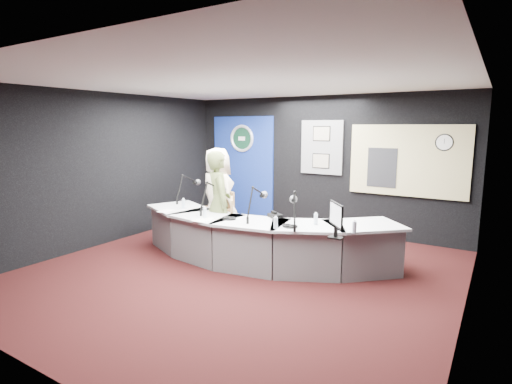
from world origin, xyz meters
The scene contains 33 objects.
ground centered at (0.00, 0.00, 0.00)m, with size 6.00×6.00×0.00m, color black.
ceiling centered at (0.00, 0.00, 2.80)m, with size 6.00×6.00×0.02m, color silver.
wall_back centered at (0.00, 3.00, 1.40)m, with size 6.00×0.02×2.80m, color black.
wall_front centered at (0.00, -3.00, 1.40)m, with size 6.00×0.02×2.80m, color black.
wall_left centered at (-3.00, 0.00, 1.40)m, with size 0.02×6.00×2.80m, color black.
wall_right centered at (3.00, 0.00, 1.40)m, with size 0.02×6.00×2.80m, color black.
broadcast_desk centered at (-0.05, 0.55, 0.38)m, with size 4.50×1.90×0.75m, color silver, non-canonical shape.
backdrop_panel centered at (-1.90, 2.97, 1.25)m, with size 1.60×0.05×2.30m, color navy.
agency_seal centered at (-1.90, 2.93, 1.90)m, with size 0.63×0.63×0.07m, color silver.
seal_center centered at (-1.90, 2.94, 1.90)m, with size 0.48×0.48×0.01m, color #0D311F.
pinboard centered at (0.05, 2.97, 1.75)m, with size 0.90×0.04×1.10m, color slate.
framed_photo_upper centered at (0.05, 2.94, 2.03)m, with size 0.34×0.02×0.27m, color gray.
framed_photo_lower centered at (0.05, 2.94, 1.47)m, with size 0.34×0.02×0.27m, color gray.
booth_window_frame centered at (1.75, 2.97, 1.55)m, with size 2.12×0.06×1.32m, color tan.
booth_glow centered at (1.75, 2.96, 1.55)m, with size 2.00×0.02×1.20m, color #FFEDA1.
equipment_rack centered at (1.30, 2.94, 1.40)m, with size 0.55×0.02×0.75m, color black.
wall_clock centered at (2.35, 2.94, 1.90)m, with size 0.28×0.28×0.01m, color white.
armchair_left centered at (-1.30, 1.19, 0.53)m, with size 0.59×0.59×1.06m, color #9D7347, non-canonical shape.
armchair_right centered at (-0.83, 0.60, 0.43)m, with size 0.48×0.48×0.85m, color #9D7347, non-canonical shape.
draped_jacket centered at (-1.44, 1.41, 0.62)m, with size 0.50×0.10×0.70m, color #656356.
person_man centered at (-1.30, 1.19, 0.89)m, with size 0.87×0.57×1.78m, color #F8E5C6.
person_woman centered at (-0.83, 0.60, 0.88)m, with size 0.65×0.42×1.77m, color #566133.
computer_monitor centered at (1.49, 0.02, 1.07)m, with size 0.47×0.03×0.32m, color black.
desk_phone centered at (0.24, 0.67, 0.78)m, with size 0.22×0.18×0.06m, color black.
headphones_near centered at (0.73, 0.23, 0.77)m, with size 0.22×0.22×0.04m, color black.
headphones_far centered at (-0.30, 0.17, 0.77)m, with size 0.23×0.23×0.04m, color black.
paper_stack centered at (-1.58, 0.10, 0.75)m, with size 0.19×0.27×0.00m, color white.
notepad centered at (-0.63, -0.08, 0.75)m, with size 0.22×0.31×0.00m, color white.
boom_mic_a centered at (-1.83, 0.95, 1.05)m, with size 0.16×0.74×0.60m, color black, non-canonical shape.
boom_mic_b centered at (-0.83, 0.43, 1.05)m, with size 0.16×0.74×0.60m, color black, non-canonical shape.
boom_mic_c centered at (0.06, 0.38, 1.05)m, with size 0.20×0.73×0.60m, color black, non-canonical shape.
boom_mic_d centered at (0.75, 0.31, 1.05)m, with size 0.41×0.67×0.60m, color black, non-canonical shape.
water_bottles centered at (0.07, 0.30, 0.84)m, with size 3.15×0.60×0.18m, color silver, non-canonical shape.
Camera 1 is at (3.24, -4.76, 2.18)m, focal length 28.00 mm.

